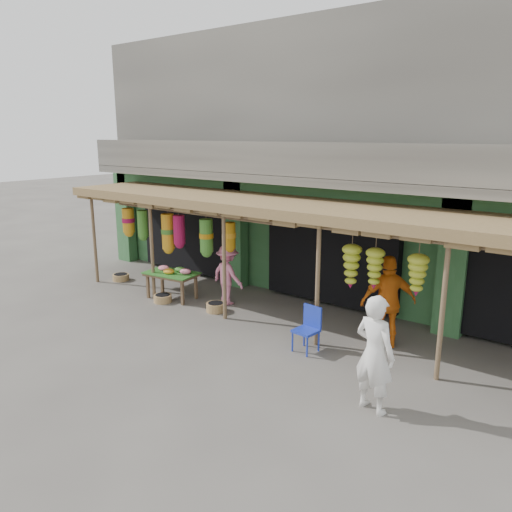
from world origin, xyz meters
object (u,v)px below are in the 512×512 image
Objects in this scene: flower_table at (172,274)px; person_shopper at (228,275)px; blue_chair at (309,326)px; person_front at (375,354)px; person_vendor at (388,302)px.

person_shopper reaches higher than flower_table.
person_shopper reaches higher than blue_chair.
blue_chair reaches higher than flower_table.
person_front reaches higher than flower_table.
blue_chair is 0.48× the size of person_front.
person_vendor is (5.79, 0.49, 0.29)m from flower_table.
blue_chair is 0.60× the size of person_shopper.
person_vendor is at bearing -2.48° from flower_table.
blue_chair is at bearing 166.31° from person_shopper.
person_vendor is at bearing -59.56° from person_front.
blue_chair is 2.43m from person_front.
person_front is 5.73m from person_shopper.
blue_chair is at bearing -15.16° from flower_table.
blue_chair is at bearing 2.75° from person_vendor.
person_vendor is (-0.80, 2.44, 0.01)m from person_front.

